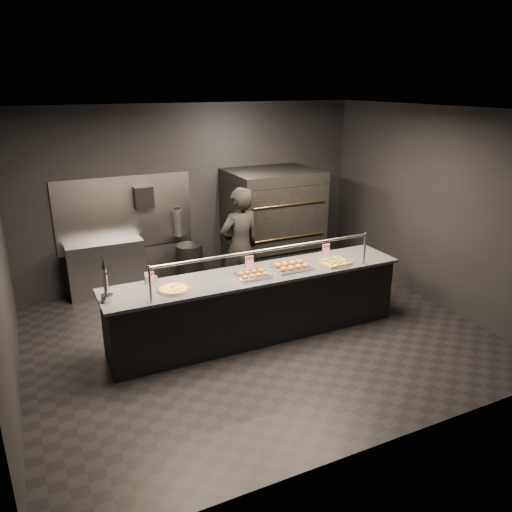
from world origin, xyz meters
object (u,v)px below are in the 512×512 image
slider_tray_a (253,275)px  worker (240,247)px  towel_dispenser (144,197)px  square_pizza (335,262)px  round_pizza (174,289)px  service_counter (257,305)px  beer_tap (106,289)px  trash_bin (190,266)px  slider_tray_b (292,266)px  pizza_oven (272,224)px  fire_extinguisher (178,222)px  prep_shelf (107,269)px

slider_tray_a → worker: 1.21m
towel_dispenser → square_pizza: towel_dispenser is taller
round_pizza → slider_tray_a: bearing=0.0°
service_counter → round_pizza: service_counter is taller
beer_tap → trash_bin: 2.78m
service_counter → square_pizza: service_counter is taller
beer_tap → round_pizza: size_ratio=1.30×
slider_tray_b → worker: size_ratio=0.27×
pizza_oven → round_pizza: pizza_oven is taller
pizza_oven → slider_tray_b: (-0.70, -1.93, -0.02)m
slider_tray_b → beer_tap: bearing=-179.6°
fire_extinguisher → prep_shelf: bearing=-176.3°
pizza_oven → worker: 1.28m
towel_dispenser → prep_shelf: bearing=-174.3°
round_pizza → square_pizza: 2.30m
beer_tap → slider_tray_a: (1.85, -0.03, -0.13)m
round_pizza → slider_tray_b: 1.67m
round_pizza → trash_bin: bearing=67.5°
slider_tray_a → worker: (0.32, 1.16, -0.02)m
pizza_oven → trash_bin: size_ratio=2.54×
round_pizza → towel_dispenser: bearing=83.9°
fire_extinguisher → worker: worker is taller
prep_shelf → fire_extinguisher: (1.25, 0.08, 0.61)m
towel_dispenser → round_pizza: towel_dispenser is taller
service_counter → towel_dispenser: (-0.90, 2.39, 1.09)m
fire_extinguisher → slider_tray_b: (0.85, -2.43, -0.11)m
pizza_oven → slider_tray_a: bearing=-123.3°
fire_extinguisher → trash_bin: 0.77m
prep_shelf → square_pizza: size_ratio=2.54×
service_counter → beer_tap: size_ratio=7.64×
slider_tray_a → slider_tray_b: 0.60m
square_pizza → worker: bearing=127.1°
fire_extinguisher → beer_tap: bearing=-123.2°
service_counter → pizza_oven: 2.30m
trash_bin → slider_tray_a: bearing=-85.2°
beer_tap → slider_tray_a: size_ratio=1.14×
towel_dispenser → beer_tap: 2.70m
beer_tap → square_pizza: (3.09, -0.08, -0.13)m
prep_shelf → slider_tray_a: 2.87m
prep_shelf → slider_tray_a: size_ratio=2.55×
square_pizza → trash_bin: bearing=122.9°
round_pizza → slider_tray_b: size_ratio=0.82×
towel_dispenser → worker: 1.83m
service_counter → slider_tray_a: bearing=-141.5°
slider_tray_b → prep_shelf: bearing=131.7°
beer_tap → slider_tray_a: 1.85m
pizza_oven → round_pizza: bearing=-140.1°
fire_extinguisher → round_pizza: bearing=-108.2°
slider_tray_b → trash_bin: size_ratio=0.67×
beer_tap → slider_tray_b: beer_tap is taller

